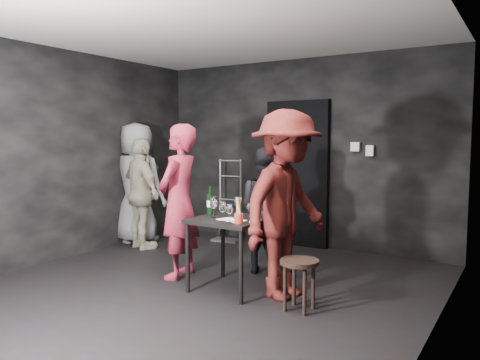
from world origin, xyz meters
The scene contains 26 objects.
floor centered at (0.00, 0.00, 0.00)m, with size 4.50×5.00×0.02m, color black.
ceiling centered at (0.00, 0.00, 2.70)m, with size 4.50×5.00×0.02m, color silver.
wall_back centered at (0.00, 2.50, 1.35)m, with size 4.50×0.04×2.70m, color black.
wall_left centered at (-2.25, 0.00, 1.35)m, with size 0.04×5.00×2.70m, color black.
wall_right centered at (2.25, 0.00, 1.35)m, with size 0.04×5.00×2.70m, color black.
doorway centered at (0.00, 2.44, 1.05)m, with size 0.95×0.10×2.10m, color black.
wallbox_upper centered at (0.85, 2.45, 1.45)m, with size 0.12×0.06×0.12m, color #B7B7B2.
wallbox_lower centered at (1.05, 2.45, 1.40)m, with size 0.10×0.06×0.14m, color #B7B7B2.
hand_truck centered at (-1.03, 2.19, 0.22)m, with size 0.41×0.35×1.24m.
tasting_table centered at (0.28, 0.24, 0.65)m, with size 0.72×0.72×0.75m.
stool centered at (1.13, 0.07, 0.38)m, with size 0.36×0.36×0.47m.
server_red centered at (-0.45, 0.30, 0.99)m, with size 0.72×0.47×1.98m, color #9F2339.
woman_black centered at (0.29, 0.98, 0.71)m, with size 0.69×0.38×1.43m, color black.
man_maroon centered at (0.87, 0.33, 1.13)m, with size 1.46×0.68×2.26m, color #521513.
bystander_cream centered at (-1.77, 1.08, 0.82)m, with size 0.96×0.46×1.64m, color beige.
bystander_grey centered at (-2.07, 1.30, 1.07)m, with size 1.05×0.57×2.14m, color gray.
tasting_mat centered at (0.36, 0.14, 0.75)m, with size 0.27×0.18×0.00m, color white.
wine_glass_a centered at (0.12, 0.16, 0.86)m, with size 0.08×0.08×0.21m, color white, non-canonical shape.
wine_glass_b centered at (0.03, 0.29, 0.86)m, with size 0.08×0.08×0.22m, color white, non-canonical shape.
wine_glass_c centered at (0.25, 0.42, 0.86)m, with size 0.08×0.08×0.22m, color white, non-canonical shape.
wine_glass_d centered at (0.32, 0.03, 0.86)m, with size 0.08×0.08×0.21m, color white, non-canonical shape.
wine_glass_e centered at (0.42, 0.00, 0.85)m, with size 0.08×0.08×0.20m, color white, non-canonical shape.
wine_glass_f centered at (0.48, 0.29, 0.84)m, with size 0.07×0.07×0.18m, color white, non-canonical shape.
wine_bottle centered at (-0.03, 0.31, 0.87)m, with size 0.07×0.07×0.30m.
breadstick_cup centered at (0.51, 0.03, 0.87)m, with size 0.09×0.09×0.27m.
reserved_card centered at (0.59, 0.18, 0.80)m, with size 0.09×0.14×0.11m, color white, non-canonical shape.
Camera 1 is at (2.87, -3.73, 1.57)m, focal length 35.00 mm.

